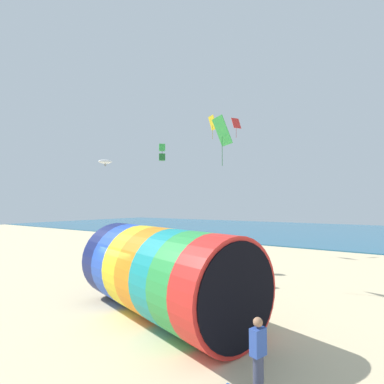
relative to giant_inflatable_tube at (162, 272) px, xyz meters
name	(u,v)px	position (x,y,z in m)	size (l,w,h in m)	color
ground_plane	(130,311)	(-1.44, -0.26, -1.66)	(120.00, 120.00, 0.00)	beige
sea	(331,232)	(-1.44, 40.94, -1.61)	(120.00, 40.00, 0.10)	#236084
giant_inflatable_tube	(162,272)	(0.00, 0.00, 0.00)	(8.38, 5.35, 3.33)	navy
kite_handler	(258,354)	(4.71, -2.18, -0.82)	(0.31, 0.41, 1.66)	#383D56
kite_green_box	(162,152)	(-5.88, 6.82, 6.11)	(0.59, 0.59, 1.18)	green
kite_green_diamond	(222,132)	(-0.41, 5.42, 6.49)	(1.29, 1.15, 2.61)	green
kite_white_parafoil	(105,162)	(-11.08, 6.22, 5.83)	(0.87, 1.04, 0.51)	white
kite_red_diamond	(236,123)	(-4.75, 15.84, 9.96)	(0.83, 0.93, 1.87)	red
kite_yellow_diamond	(213,123)	(-6.28, 14.20, 9.87)	(0.96, 0.78, 2.10)	yellow
bystander_near_water	(92,248)	(-12.56, 6.27, -0.84)	(0.41, 0.40, 1.63)	#726651
bystander_mid_beach	(250,271)	(0.95, 5.87, -0.90)	(0.24, 0.36, 1.53)	black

